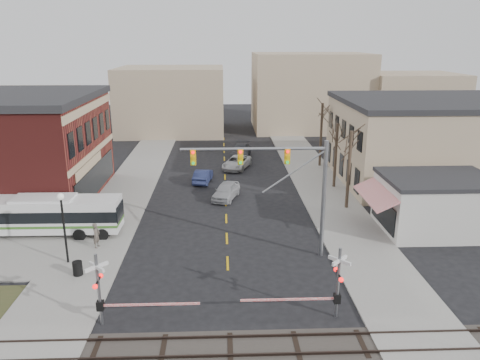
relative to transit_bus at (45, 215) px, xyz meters
name	(u,v)px	position (x,y,z in m)	size (l,w,h in m)	color
ground	(228,278)	(13.52, -7.24, -1.63)	(160.00, 160.00, 0.00)	black
sidewalk_west	(132,183)	(4.02, 12.76, -1.57)	(5.00, 60.00, 0.12)	gray
sidewalk_east	(317,181)	(23.02, 12.76, -1.57)	(5.00, 60.00, 0.12)	gray
tan_building	(440,140)	(35.52, 12.76, 2.63)	(20.30, 15.30, 8.50)	tan
awning_shop	(436,204)	(29.49, -0.24, 0.53)	(9.74, 6.20, 4.30)	beige
tree_east_a	(349,170)	(24.02, 4.76, 1.86)	(0.28, 0.28, 6.75)	#382B21
tree_east_b	(336,156)	(24.32, 10.76, 1.64)	(0.28, 0.28, 6.30)	#382B21
tree_east_c	(321,135)	(24.52, 18.76, 2.09)	(0.28, 0.28, 7.20)	#382B21
transit_bus	(45,215)	(0.00, 0.00, 0.00)	(11.14, 2.56, 2.86)	silver
traffic_signal_mast	(285,176)	(17.27, -4.26, 4.08)	(9.47, 0.30, 8.00)	gray
rr_crossing_west	(107,290)	(7.33, -11.83, 0.34)	(5.60, 1.36, 4.00)	gray
rr_crossing_east	(330,284)	(18.78, -11.63, 0.34)	(5.60, 1.36, 4.00)	gray
street_lamp	(63,214)	(3.03, -4.87, 1.86)	(0.44, 0.44, 4.77)	black
trash_bin	(78,268)	(4.20, -6.65, -1.07)	(0.60, 0.60, 0.89)	black
car_a	(226,191)	(13.57, 7.83, -0.88)	(1.77, 4.40, 1.50)	#9E9FA3
car_b	(203,176)	(11.25, 13.03, -0.94)	(1.46, 4.18, 1.38)	#1D2448
car_c	(237,163)	(14.91, 18.23, -0.93)	(2.33, 5.05, 1.40)	silver
car_d	(241,151)	(15.59, 23.43, -0.84)	(2.23, 5.49, 1.59)	#3D3D41
pedestrian_near	(96,235)	(4.37, -2.60, -0.62)	(0.65, 0.43, 1.79)	#564D44
pedestrian_far	(81,218)	(2.36, 0.70, -0.57)	(0.92, 0.72, 1.89)	#302F52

